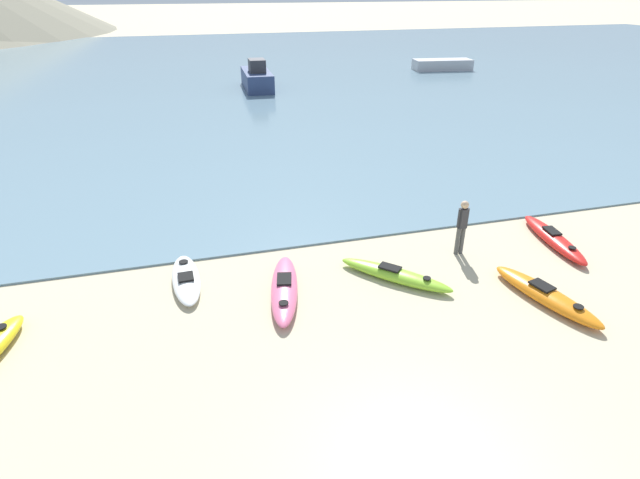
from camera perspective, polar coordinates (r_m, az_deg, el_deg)
ground_plane at (r=9.25m, az=11.19°, el=-24.09°), size 400.00×400.00×0.00m
bay_water at (r=48.61m, az=-12.39°, el=18.36°), size 160.00×70.00×0.06m
kayak_on_sand_0 at (r=12.86m, az=-4.10°, el=-5.61°), size 1.38×3.33×0.39m
kayak_on_sand_1 at (r=13.58m, az=8.56°, el=-3.99°), size 2.64×2.72×0.37m
kayak_on_sand_3 at (r=13.76m, az=-15.06°, el=-4.39°), size 0.82×2.64×0.31m
kayak_on_sand_4 at (r=16.86m, az=25.14°, el=0.10°), size 1.05×3.38×0.38m
kayak_on_sand_5 at (r=13.78m, az=24.39°, el=-5.81°), size 1.42×3.24×0.41m
person_near_waterline at (r=14.91m, az=15.93°, el=1.71°), size 0.34×0.23×1.68m
moored_boat_0 at (r=48.80m, az=13.81°, el=18.83°), size 5.34×2.52×0.91m
moored_boat_1 at (r=39.04m, az=-7.22°, el=17.83°), size 2.12×5.44×2.15m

